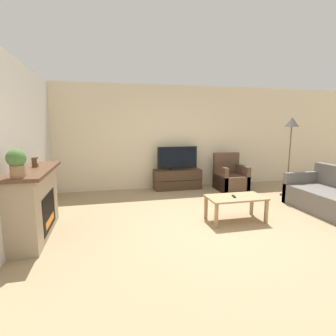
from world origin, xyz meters
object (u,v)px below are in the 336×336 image
floor_lamp (292,128)px  fireplace (34,202)px  tv (178,159)px  armchair (230,178)px  tv_stand (177,179)px  remote (234,196)px  coffee_table (236,200)px  mantel_vase_left (22,166)px  potted_plant (16,162)px  mantel_clock (35,162)px

floor_lamp → fireplace: bearing=-168.0°
tv → armchair: (1.32, -0.39, -0.50)m
armchair → floor_lamp: bearing=-38.2°
tv_stand → remote: bearing=-82.3°
coffee_table → remote: 0.08m
tv → floor_lamp: bearing=-27.3°
fireplace → armchair: size_ratio=1.71×
mantel_vase_left → tv: mantel_vase_left is taller
tv → remote: size_ratio=6.83×
fireplace → floor_lamp: floor_lamp is taller
fireplace → potted_plant: size_ratio=4.51×
tv → coffee_table: tv is taller
fireplace → tv: 3.74m
tv_stand → tv: 0.54m
tv_stand → armchair: (1.32, -0.39, 0.04)m
armchair → mantel_clock: bearing=-156.7°
mantel_vase_left → floor_lamp: floor_lamp is taller
potted_plant → armchair: bearing=32.3°
mantel_vase_left → tv: bearing=44.7°
coffee_table → potted_plant: bearing=-170.3°
potted_plant → tv: potted_plant is taller
fireplace → tv: size_ratio=1.53×
mantel_clock → tv_stand: bearing=37.4°
remote → floor_lamp: floor_lamp is taller
mantel_clock → remote: bearing=-5.2°
mantel_vase_left → floor_lamp: (5.27, 1.61, 0.45)m
fireplace → armchair: 4.66m
armchair → coffee_table: 2.30m
coffee_table → remote: (-0.04, -0.00, 0.07)m
armchair → coffee_table: bearing=-114.2°
mantel_vase_left → potted_plant: potted_plant is taller
mantel_clock → mantel_vase_left: bearing=-90.1°
mantel_vase_left → remote: 3.31m
tv_stand → coffee_table: size_ratio=1.24×
tv_stand → armchair: 1.38m
mantel_clock → floor_lamp: size_ratio=0.08×
tv → floor_lamp: size_ratio=0.57×
armchair → tv_stand: bearing=163.5°
coffee_table → remote: size_ratio=6.49×
fireplace → tv: tv is taller
mantel_clock → armchair: size_ratio=0.16×
mantel_vase_left → coffee_table: bearing=6.3°
remote → floor_lamp: bearing=43.6°
tv → remote: tv is taller
coffee_table → remote: remote is taller
fireplace → armchair: fireplace is taller
potted_plant → armchair: 5.06m
fireplace → tv_stand: fireplace is taller
tv_stand → armchair: bearing=-16.5°
mantel_clock → tv_stand: (2.88, 2.20, -0.86)m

